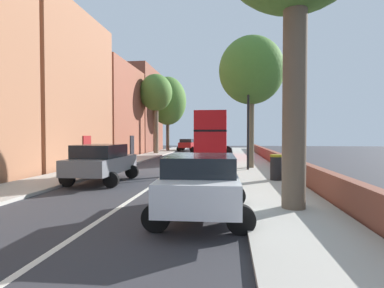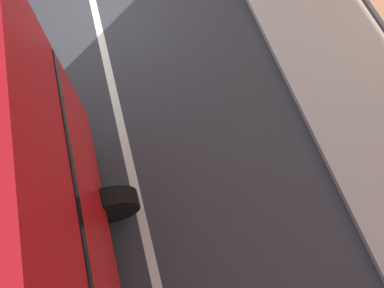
{
  "view_description": "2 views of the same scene",
  "coord_description": "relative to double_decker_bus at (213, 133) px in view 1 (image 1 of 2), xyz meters",
  "views": [
    {
      "loc": [
        3.21,
        -19.53,
        2.13
      ],
      "look_at": [
        0.33,
        3.66,
        1.45
      ],
      "focal_mm": 28.16,
      "sensor_mm": 36.0,
      "label": 1
    },
    {
      "loc": [
        -0.43,
        7.07,
        6.27
      ],
      "look_at": [
        -1.11,
        4.7,
        1.18
      ],
      "focal_mm": 33.24,
      "sensor_mm": 36.0,
      "label": 2
    }
  ],
  "objects": [
    {
      "name": "lamppost_right",
      "position": [
        2.6,
        -10.37,
        1.45
      ],
      "size": [
        0.32,
        0.32,
        6.31
      ],
      "color": "black",
      "rests_on": "sidewalk_right"
    },
    {
      "name": "terraced_houses_left",
      "position": [
        -10.2,
        -8.93,
        2.83
      ],
      "size": [
        4.07,
        47.62,
        10.77
      ],
      "color": "brown",
      "rests_on": "ground"
    },
    {
      "name": "parked_car_red_left_2",
      "position": [
        -4.2,
        12.22,
        -1.42
      ],
      "size": [
        2.52,
        3.98,
        1.63
      ],
      "color": "#AD1919",
      "rests_on": "ground"
    },
    {
      "name": "parked_car_grey_left_3",
      "position": [
        -4.2,
        -15.33,
        -1.39
      ],
      "size": [
        2.55,
        4.33,
        1.71
      ],
      "color": "slate",
      "rests_on": "ground"
    },
    {
      "name": "street_tree_left_0",
      "position": [
        -6.7,
        4.91,
        4.47
      ],
      "size": [
        3.67,
        3.67,
        8.87
      ],
      "color": "brown",
      "rests_on": "sidewalk_left"
    },
    {
      "name": "litter_bin_right",
      "position": [
        3.6,
        -14.42,
        -1.66
      ],
      "size": [
        0.55,
        0.55,
        1.14
      ],
      "color": "black",
      "rests_on": "sidewalk_right"
    },
    {
      "name": "parked_car_white_right_1",
      "position": [
        0.8,
        -20.57,
        -1.42
      ],
      "size": [
        2.57,
        4.21,
        1.63
      ],
      "color": "silver",
      "rests_on": "ground"
    },
    {
      "name": "road_centre_line",
      "position": [
        -1.7,
        -8.73,
        -2.35
      ],
      "size": [
        0.16,
        54.0,
        0.01
      ],
      "primitive_type": "cube",
      "color": "silver",
      "rests_on": "ground"
    },
    {
      "name": "sidewalk_left",
      "position": [
        -6.6,
        -8.73,
        -2.29
      ],
      "size": [
        2.6,
        60.0,
        0.12
      ],
      "primitive_type": "cube",
      "color": "#B2ADA3",
      "rests_on": "ground"
    },
    {
      "name": "ground_plane",
      "position": [
        -1.7,
        -8.73,
        -2.35
      ],
      "size": [
        84.0,
        84.0,
        0.0
      ],
      "primitive_type": "plane",
      "color": "#333338"
    },
    {
      "name": "sidewalk_right",
      "position": [
        3.2,
        -8.73,
        -2.29
      ],
      "size": [
        2.6,
        60.0,
        0.12
      ],
      "primitive_type": "cube",
      "color": "#B2ADA3",
      "rests_on": "ground"
    },
    {
      "name": "boundary_wall_right",
      "position": [
        4.75,
        -8.73,
        -1.89
      ],
      "size": [
        0.36,
        54.0,
        0.94
      ],
      "primitive_type": "cube",
      "color": "brown",
      "rests_on": "ground"
    },
    {
      "name": "street_tree_right_1",
      "position": [
        2.84,
        -9.25,
        3.75
      ],
      "size": [
        3.99,
        3.99,
        8.12
      ],
      "color": "brown",
      "rests_on": "sidewalk_right"
    },
    {
      "name": "double_decker_bus",
      "position": [
        0.0,
        0.0,
        0.0
      ],
      "size": [
        3.61,
        10.62,
        4.06
      ],
      "color": "#B31016",
      "rests_on": "ground"
    },
    {
      "name": "street_tree_left_4",
      "position": [
        -6.63,
        11.03,
        4.31
      ],
      "size": [
        4.91,
        4.91,
        9.75
      ],
      "color": "brown",
      "rests_on": "sidewalk_left"
    }
  ]
}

